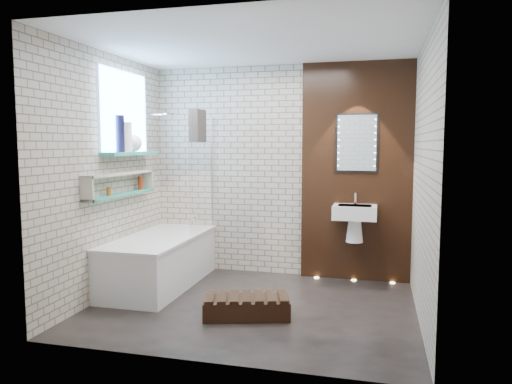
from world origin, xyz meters
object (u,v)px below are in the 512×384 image
(bath_screen, at_px, (201,174))
(washbasin, at_px, (355,217))
(bathtub, at_px, (160,261))
(led_mirror, at_px, (357,143))
(walnut_step, at_px, (247,308))

(bath_screen, relative_size, washbasin, 2.41)
(bathtub, height_order, washbasin, washbasin)
(bathtub, height_order, bath_screen, bath_screen)
(bathtub, relative_size, led_mirror, 2.49)
(washbasin, bearing_deg, led_mirror, 90.00)
(bath_screen, bearing_deg, led_mirror, 10.66)
(washbasin, height_order, led_mirror, led_mirror)
(bath_screen, relative_size, walnut_step, 1.73)
(bathtub, height_order, walnut_step, bathtub)
(walnut_step, bearing_deg, bath_screen, 126.84)
(bath_screen, height_order, walnut_step, bath_screen)
(bath_screen, height_order, led_mirror, led_mirror)
(bath_screen, distance_m, walnut_step, 1.90)
(walnut_step, bearing_deg, bathtub, 148.96)
(bathtub, xyz_separation_m, led_mirror, (2.17, 0.78, 1.36))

